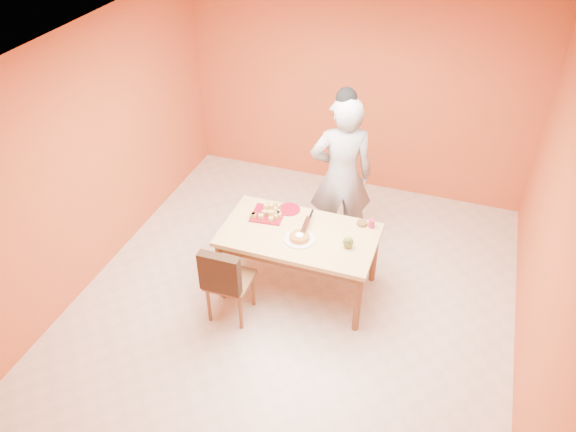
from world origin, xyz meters
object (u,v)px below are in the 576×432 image
(dining_chair, at_px, (229,279))
(magenta_glass, at_px, (372,223))
(sponge_cake, at_px, (299,237))
(red_dinner_plate, at_px, (289,209))
(person, at_px, (341,177))
(egg_ornament, at_px, (348,242))
(checker_tin, at_px, (362,223))
(pastry_platter, at_px, (268,214))
(dining_table, at_px, (299,240))

(dining_chair, distance_m, magenta_glass, 1.58)
(dining_chair, xyz_separation_m, sponge_cake, (0.57, 0.51, 0.31))
(red_dinner_plate, height_order, sponge_cake, sponge_cake)
(person, bearing_deg, egg_ornament, 87.66)
(magenta_glass, height_order, checker_tin, magenta_glass)
(magenta_glass, bearing_deg, dining_chair, -141.83)
(pastry_platter, xyz_separation_m, sponge_cake, (0.45, -0.29, 0.03))
(pastry_platter, bearing_deg, magenta_glass, 8.21)
(magenta_glass, bearing_deg, checker_tin, 176.22)
(sponge_cake, height_order, magenta_glass, magenta_glass)
(checker_tin, bearing_deg, dining_table, -148.84)
(egg_ornament, distance_m, checker_tin, 0.42)
(egg_ornament, bearing_deg, dining_table, 161.91)
(dining_table, relative_size, checker_tin, 14.49)
(dining_table, bearing_deg, magenta_glass, 26.79)
(person, distance_m, red_dinner_plate, 0.70)
(dining_table, xyz_separation_m, red_dinner_plate, (-0.23, 0.35, 0.10))
(sponge_cake, bearing_deg, person, 79.91)
(red_dinner_plate, bearing_deg, checker_tin, 0.00)
(dining_chair, bearing_deg, red_dinner_plate, 71.42)
(red_dinner_plate, distance_m, magenta_glass, 0.91)
(person, relative_size, egg_ornament, 14.45)
(sponge_cake, bearing_deg, red_dinner_plate, 120.48)
(dining_table, xyz_separation_m, magenta_glass, (0.68, 0.34, 0.14))
(red_dinner_plate, xyz_separation_m, sponge_cake, (0.27, -0.45, 0.03))
(magenta_glass, bearing_deg, sponge_cake, -145.21)
(person, bearing_deg, magenta_glass, 110.87)
(checker_tin, bearing_deg, sponge_cake, -140.07)
(dining_chair, bearing_deg, person, 62.21)
(dining_table, bearing_deg, checker_tin, 31.16)
(pastry_platter, distance_m, red_dinner_plate, 0.25)
(dining_table, relative_size, dining_chair, 1.70)
(dining_chair, distance_m, pastry_platter, 0.85)
(pastry_platter, distance_m, sponge_cake, 0.53)
(sponge_cake, height_order, egg_ornament, egg_ornament)
(egg_ornament, distance_m, magenta_glass, 0.43)
(dining_table, bearing_deg, red_dinner_plate, 123.14)
(pastry_platter, height_order, egg_ornament, egg_ornament)
(dining_chair, xyz_separation_m, red_dinner_plate, (0.30, 0.96, 0.28))
(person, bearing_deg, dining_table, 54.72)
(red_dinner_plate, bearing_deg, sponge_cake, -59.52)
(dining_chair, relative_size, sponge_cake, 4.67)
(person, distance_m, pastry_platter, 0.94)
(dining_table, xyz_separation_m, checker_tin, (0.58, 0.35, 0.11))
(magenta_glass, bearing_deg, pastry_platter, -171.79)
(red_dinner_plate, xyz_separation_m, magenta_glass, (0.91, -0.01, 0.04))
(egg_ornament, bearing_deg, dining_chair, -164.21)
(egg_ornament, bearing_deg, pastry_platter, 153.76)
(dining_table, relative_size, sponge_cake, 7.95)
(person, relative_size, red_dinner_plate, 8.13)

